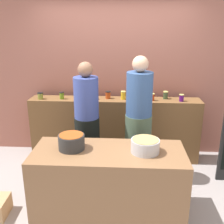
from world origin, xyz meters
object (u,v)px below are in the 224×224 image
at_px(preserve_jar_1, 62,95).
at_px(preserve_jar_3, 92,95).
at_px(preserve_jar_0, 40,96).
at_px(preserve_jar_2, 84,94).
at_px(preserve_jar_5, 123,95).
at_px(cook_in_cap, 138,126).
at_px(preserve_jar_4, 108,95).
at_px(cooking_pot_center, 145,146).
at_px(cook_with_tongs, 87,128).
at_px(preserve_jar_8, 166,95).
at_px(cooking_pot_left, 71,142).
at_px(preserve_jar_7, 152,97).
at_px(preserve_jar_9, 181,98).
at_px(preserve_jar_6, 141,96).

bearing_deg(preserve_jar_1, preserve_jar_3, 0.70).
xyz_separation_m(preserve_jar_0, preserve_jar_2, (0.67, 0.12, 0.01)).
distance_m(preserve_jar_5, cook_in_cap, 0.69).
height_order(preserve_jar_1, preserve_jar_2, preserve_jar_2).
xyz_separation_m(preserve_jar_4, cooking_pot_center, (0.51, -1.43, -0.20)).
bearing_deg(cook_in_cap, cooking_pot_center, -86.91).
xyz_separation_m(preserve_jar_1, cook_in_cap, (1.19, -0.55, -0.27)).
bearing_deg(cook_with_tongs, preserve_jar_8, 30.18).
bearing_deg(cook_in_cap, preserve_jar_0, 160.90).
xyz_separation_m(preserve_jar_8, cooking_pot_left, (-1.22, -1.43, -0.19)).
xyz_separation_m(cook_with_tongs, cook_in_cap, (0.71, 0.02, 0.04)).
height_order(preserve_jar_7, cook_with_tongs, cook_with_tongs).
bearing_deg(preserve_jar_0, preserve_jar_9, -0.13).
relative_size(preserve_jar_3, preserve_jar_4, 1.06).
height_order(preserve_jar_6, preserve_jar_8, preserve_jar_8).
bearing_deg(cook_in_cap, preserve_jar_6, 84.28).
relative_size(preserve_jar_0, preserve_jar_2, 0.82).
relative_size(preserve_jar_7, cooking_pot_center, 0.35).
height_order(preserve_jar_6, cook_in_cap, cook_in_cap).
bearing_deg(preserve_jar_8, preserve_jar_9, -29.57).
xyz_separation_m(preserve_jar_9, cooking_pot_center, (-0.62, -1.33, -0.19)).
xyz_separation_m(preserve_jar_2, preserve_jar_7, (1.09, -0.10, -0.01)).
xyz_separation_m(preserve_jar_0, cooking_pot_center, (1.57, -1.33, -0.19)).
relative_size(preserve_jar_0, preserve_jar_6, 0.92).
xyz_separation_m(preserve_jar_4, preserve_jar_5, (0.24, -0.04, 0.01)).
bearing_deg(preserve_jar_3, preserve_jar_1, -179.30).
bearing_deg(preserve_jar_6, preserve_jar_5, 176.68).
distance_m(preserve_jar_0, cooking_pot_left, 1.52).
relative_size(preserve_jar_8, cook_with_tongs, 0.07).
bearing_deg(preserve_jar_8, cook_in_cap, -124.11).
bearing_deg(preserve_jar_0, cook_with_tongs, -34.00).
xyz_separation_m(preserve_jar_0, preserve_jar_8, (1.97, 0.12, 0.01)).
relative_size(preserve_jar_3, preserve_jar_9, 1.15).
relative_size(preserve_jar_1, preserve_jar_5, 0.84).
distance_m(preserve_jar_3, preserve_jar_9, 1.38).
bearing_deg(preserve_jar_0, preserve_jar_2, 10.25).
height_order(preserve_jar_3, preserve_jar_6, preserve_jar_3).
xyz_separation_m(cooking_pot_center, cook_with_tongs, (-0.76, 0.79, -0.12)).
distance_m(preserve_jar_0, cook_in_cap, 1.64).
bearing_deg(preserve_jar_7, preserve_jar_9, -2.89).
distance_m(preserve_jar_4, cooking_pot_center, 1.53).
xyz_separation_m(preserve_jar_3, cook_in_cap, (0.71, -0.56, -0.28)).
distance_m(preserve_jar_1, cook_in_cap, 1.34).
bearing_deg(preserve_jar_7, cooking_pot_center, -97.62).
bearing_deg(cook_with_tongs, cook_in_cap, 1.59).
relative_size(preserve_jar_3, preserve_jar_6, 1.09).
xyz_separation_m(preserve_jar_7, preserve_jar_9, (0.44, -0.02, -0.00)).
distance_m(preserve_jar_0, preserve_jar_3, 0.82).
bearing_deg(cooking_pot_left, preserve_jar_5, 67.98).
xyz_separation_m(preserve_jar_9, cook_with_tongs, (-1.38, -0.54, -0.31)).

